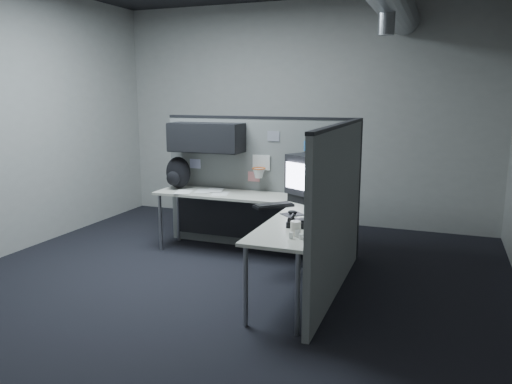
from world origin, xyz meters
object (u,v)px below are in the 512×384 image
at_px(monitor, 314,177).
at_px(keyboard, 274,205).
at_px(desk, 261,211).
at_px(phone, 297,222).
at_px(backpack, 178,173).

xyz_separation_m(monitor, keyboard, (-0.31, -0.43, -0.25)).
relative_size(desk, keyboard, 5.70).
distance_m(phone, backpack, 2.27).
xyz_separation_m(desk, backpack, (-1.23, 0.36, 0.31)).
relative_size(phone, backpack, 0.53).
relative_size(monitor, phone, 2.98).
height_order(keyboard, backpack, backpack).
xyz_separation_m(phone, backpack, (-1.90, 1.23, 0.16)).
xyz_separation_m(keyboard, backpack, (-1.46, 0.58, 0.17)).
bearing_deg(phone, monitor, 101.51).
bearing_deg(keyboard, desk, 134.40).
bearing_deg(backpack, phone, -13.45).
distance_m(monitor, keyboard, 0.59).
distance_m(keyboard, phone, 0.78).
bearing_deg(backpack, monitor, 14.63).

